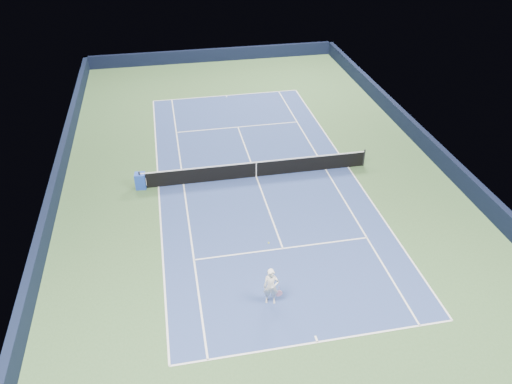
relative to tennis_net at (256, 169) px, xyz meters
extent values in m
plane|color=#375830|center=(0.00, 0.00, -0.50)|extent=(40.00, 40.00, 0.00)
cube|color=black|center=(0.00, 19.82, 0.05)|extent=(22.00, 0.35, 1.10)
cube|color=black|center=(10.82, 0.00, 0.05)|extent=(0.35, 40.00, 1.10)
cube|color=black|center=(-10.82, 0.00, 0.05)|extent=(0.35, 40.00, 1.10)
cube|color=navy|center=(0.00, 0.00, -0.50)|extent=(10.97, 23.77, 0.01)
cube|color=white|center=(0.00, 11.88, -0.50)|extent=(10.97, 0.08, 0.00)
cube|color=white|center=(0.00, -11.88, -0.50)|extent=(10.97, 0.08, 0.00)
cube|color=white|center=(5.49, 0.00, -0.50)|extent=(0.08, 23.77, 0.00)
cube|color=white|center=(-5.49, 0.00, -0.50)|extent=(0.08, 23.77, 0.00)
cube|color=white|center=(4.12, 0.00, -0.50)|extent=(0.08, 23.77, 0.00)
cube|color=white|center=(-4.12, 0.00, -0.50)|extent=(0.08, 23.77, 0.00)
cube|color=white|center=(0.00, 6.40, -0.50)|extent=(8.23, 0.08, 0.00)
cube|color=white|center=(0.00, -6.40, -0.50)|extent=(8.23, 0.08, 0.00)
cube|color=white|center=(0.00, 0.00, -0.50)|extent=(0.08, 12.80, 0.00)
cube|color=white|center=(0.00, 11.73, -0.50)|extent=(0.08, 0.30, 0.00)
cube|color=white|center=(0.00, -11.73, -0.50)|extent=(0.08, 0.30, 0.00)
cylinder|color=black|center=(-6.40, 0.00, 0.03)|extent=(0.10, 0.10, 1.07)
cylinder|color=black|center=(6.40, 0.00, 0.03)|extent=(0.10, 0.10, 1.07)
cube|color=black|center=(0.00, 0.00, -0.05)|extent=(12.80, 0.03, 0.91)
cube|color=white|center=(0.00, 0.00, 0.44)|extent=(12.80, 0.04, 0.06)
cube|color=white|center=(0.00, 0.00, -0.05)|extent=(0.05, 0.04, 0.91)
cube|color=#1F43BB|center=(-6.40, 0.08, -0.05)|extent=(0.61, 0.56, 0.91)
cube|color=white|center=(-6.11, 0.08, -0.05)|extent=(0.04, 0.41, 0.40)
imported|color=white|center=(-1.27, -9.55, 0.35)|extent=(0.70, 0.54, 1.70)
cylinder|color=#CB839D|center=(-0.95, -9.60, 0.20)|extent=(0.03, 0.03, 0.28)
cylinder|color=black|center=(-0.95, -9.60, -0.04)|extent=(0.28, 0.02, 0.28)
cylinder|color=pink|center=(-0.95, -9.60, -0.04)|extent=(0.30, 0.03, 0.30)
sphere|color=#B2C62A|center=(-1.17, -8.55, 1.77)|extent=(0.07, 0.07, 0.07)
camera|label=1|loc=(-4.63, -23.55, 14.52)|focal=35.00mm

